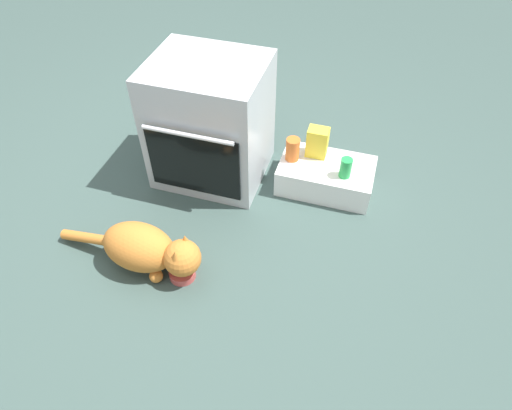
# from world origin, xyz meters

# --- Properties ---
(ground) EXTENTS (8.00, 8.00, 0.00)m
(ground) POSITION_xyz_m (0.00, 0.00, 0.00)
(ground) COLOR #384C47
(oven) EXTENTS (0.63, 0.59, 0.72)m
(oven) POSITION_xyz_m (-0.03, 0.40, 0.36)
(oven) COLOR #B7BABF
(oven) RESTS_ON ground
(pantry_cabinet) EXTENTS (0.55, 0.33, 0.17)m
(pantry_cabinet) POSITION_xyz_m (0.66, 0.46, 0.08)
(pantry_cabinet) COLOR white
(pantry_cabinet) RESTS_ON ground
(food_bowl) EXTENTS (0.13, 0.13, 0.07)m
(food_bowl) POSITION_xyz_m (0.10, -0.40, 0.03)
(food_bowl) COLOR #C64C47
(food_bowl) RESTS_ON ground
(cat) EXTENTS (0.82, 0.27, 0.27)m
(cat) POSITION_xyz_m (-0.07, -0.39, 0.14)
(cat) COLOR #C6752D
(cat) RESTS_ON ground
(sauce_jar) EXTENTS (0.08, 0.08, 0.14)m
(sauce_jar) POSITION_xyz_m (0.45, 0.45, 0.24)
(sauce_jar) COLOR #D16023
(sauce_jar) RESTS_ON pantry_cabinet
(soda_can) EXTENTS (0.07, 0.07, 0.12)m
(soda_can) POSITION_xyz_m (0.77, 0.39, 0.23)
(soda_can) COLOR green
(soda_can) RESTS_ON pantry_cabinet
(snack_bag) EXTENTS (0.12, 0.09, 0.18)m
(snack_bag) POSITION_xyz_m (0.58, 0.53, 0.26)
(snack_bag) COLOR yellow
(snack_bag) RESTS_ON pantry_cabinet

